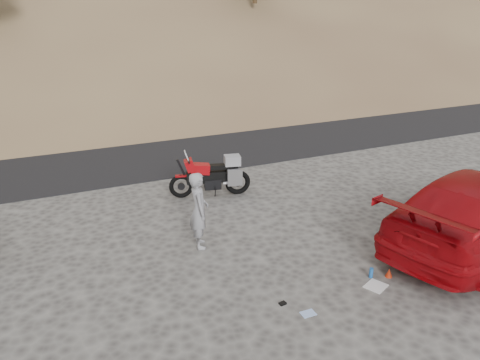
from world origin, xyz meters
The scene contains 10 objects.
ground centered at (0.00, 0.00, 0.00)m, with size 140.00×140.00×0.00m, color #44413F.
road centered at (0.00, 9.00, 0.00)m, with size 120.00×7.00×0.05m, color black.
motorcycle centered at (1.23, 3.71, 0.58)m, with size 2.25×0.96×1.36m.
man centered at (-0.13, 1.13, 0.00)m, with size 0.63×0.41×1.73m, color gray.
red_car centered at (5.55, -1.37, 0.00)m, with size 2.32×5.70×1.65m, color #9B080D.
gear_white_cloth centered at (2.37, -1.78, 0.01)m, with size 0.40×0.35×0.01m, color white.
gear_bottle centered at (2.49, -1.49, 0.10)m, with size 0.08×0.08×0.21m, color #1B58A6.
gear_funnel centered at (2.83, -1.61, 0.09)m, with size 0.14×0.14×0.18m, color #B4270C.
gear_glove_a centered at (0.48, -1.53, 0.02)m, with size 0.12×0.09×0.04m, color black.
gear_blue_cloth centered at (0.75, -1.96, 0.01)m, with size 0.26×0.19×0.01m, color #9CB9F1.
Camera 1 is at (-3.14, -7.63, 5.06)m, focal length 35.00 mm.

